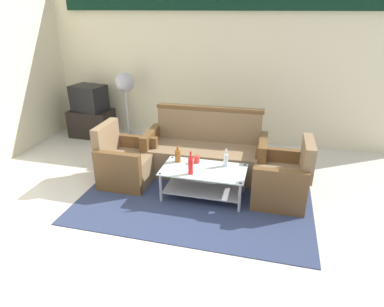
{
  "coord_description": "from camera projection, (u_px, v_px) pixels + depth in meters",
  "views": [
    {
      "loc": [
        1.01,
        -3.0,
        2.35
      ],
      "look_at": [
        0.06,
        0.74,
        0.65
      ],
      "focal_mm": 31.26,
      "sensor_mm": 36.0,
      "label": 1
    }
  ],
  "objects": [
    {
      "name": "armchair_right",
      "position": [
        282.0,
        180.0,
        4.32
      ],
      "size": [
        0.71,
        0.77,
        0.85
      ],
      "rotation": [
        0.0,
        0.0,
        1.58
      ],
      "color": "#7F6647",
      "rests_on": "rug"
    },
    {
      "name": "couch",
      "position": [
        205.0,
        153.0,
        5.06
      ],
      "size": [
        1.82,
        0.79,
        0.96
      ],
      "rotation": [
        0.0,
        0.0,
        3.17
      ],
      "color": "#7F6647",
      "rests_on": "rug"
    },
    {
      "name": "rug",
      "position": [
        197.0,
        194.0,
        4.56
      ],
      "size": [
        3.01,
        2.19,
        0.01
      ],
      "primitive_type": "cube",
      "color": "#2D3856",
      "rests_on": "ground"
    },
    {
      "name": "coffee_table",
      "position": [
        204.0,
        179.0,
        4.4
      ],
      "size": [
        1.1,
        0.6,
        0.4
      ],
      "color": "silver",
      "rests_on": "rug"
    },
    {
      "name": "ground_plane",
      "position": [
        171.0,
        230.0,
        3.84
      ],
      "size": [
        14.0,
        14.0,
        0.0
      ],
      "primitive_type": "plane",
      "color": "beige"
    },
    {
      "name": "tv_stand",
      "position": [
        92.0,
        123.0,
        6.54
      ],
      "size": [
        0.8,
        0.5,
        0.52
      ],
      "primitive_type": "cube",
      "color": "black",
      "rests_on": "ground"
    },
    {
      "name": "cup",
      "position": [
        197.0,
        159.0,
        4.51
      ],
      "size": [
        0.08,
        0.08,
        0.1
      ],
      "primitive_type": "cylinder",
      "color": "red",
      "rests_on": "coffee_table"
    },
    {
      "name": "television",
      "position": [
        89.0,
        98.0,
        6.34
      ],
      "size": [
        0.67,
        0.54,
        0.48
      ],
      "rotation": [
        0.0,
        0.0,
        2.96
      ],
      "color": "black",
      "rests_on": "tv_stand"
    },
    {
      "name": "bottle_brown",
      "position": [
        178.0,
        156.0,
        4.53
      ],
      "size": [
        0.08,
        0.08,
        0.23
      ],
      "color": "brown",
      "rests_on": "coffee_table"
    },
    {
      "name": "bottle_clear",
      "position": [
        226.0,
        160.0,
        4.4
      ],
      "size": [
        0.06,
        0.06,
        0.25
      ],
      "color": "silver",
      "rests_on": "coffee_table"
    },
    {
      "name": "wall_back",
      "position": [
        221.0,
        60.0,
        5.95
      ],
      "size": [
        6.52,
        0.19,
        2.8
      ],
      "color": "beige",
      "rests_on": "ground"
    },
    {
      "name": "pedestal_fan",
      "position": [
        125.0,
        86.0,
        6.11
      ],
      "size": [
        0.36,
        0.36,
        1.27
      ],
      "color": "#2D2D33",
      "rests_on": "ground"
    },
    {
      "name": "bottle_red",
      "position": [
        191.0,
        166.0,
        4.18
      ],
      "size": [
        0.06,
        0.06,
        0.31
      ],
      "color": "red",
      "rests_on": "coffee_table"
    },
    {
      "name": "armchair_left",
      "position": [
        126.0,
        163.0,
        4.8
      ],
      "size": [
        0.7,
        0.76,
        0.85
      ],
      "rotation": [
        0.0,
        0.0,
        -1.57
      ],
      "color": "#7F6647",
      "rests_on": "rug"
    }
  ]
}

